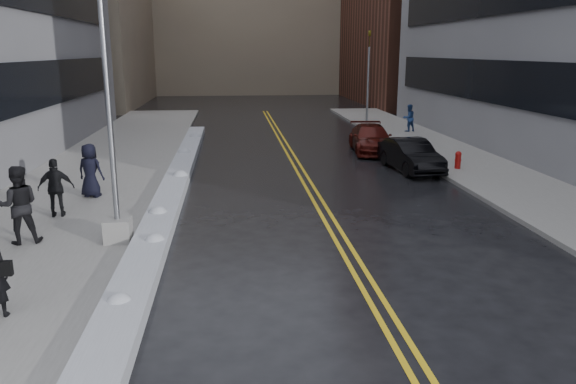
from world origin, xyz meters
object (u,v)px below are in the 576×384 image
object	(u,v)px
lamppost	(112,150)
pedestrian_c	(90,170)
fire_hydrant	(458,159)
pedestrian_east	(409,118)
pedestrian_b	(19,205)
pedestrian_d	(56,188)
traffic_signal	(368,75)
car_maroon	(371,139)
car_black	(410,155)

from	to	relation	value
lamppost	pedestrian_c	xyz separation A→B (m)	(-1.75, 4.75, -1.48)
fire_hydrant	pedestrian_east	size ratio (longest dim) A/B	0.45
pedestrian_b	pedestrian_east	bearing A→B (deg)	-145.94
fire_hydrant	pedestrian_d	world-z (taller)	pedestrian_d
traffic_signal	pedestrian_d	distance (m)	24.14
pedestrian_east	car_maroon	distance (m)	7.08
pedestrian_b	car_black	distance (m)	15.23
car_black	car_maroon	distance (m)	4.68
pedestrian_east	pedestrian_c	bearing A→B (deg)	25.50
pedestrian_b	car_black	xyz separation A→B (m)	(12.79, 8.24, -0.48)
pedestrian_b	pedestrian_east	world-z (taller)	pedestrian_b
fire_hydrant	car_maroon	distance (m)	5.58
pedestrian_d	traffic_signal	bearing A→B (deg)	-134.79
car_black	lamppost	bearing A→B (deg)	-147.23
lamppost	car_black	xyz separation A→B (m)	(10.38, 8.36, -1.86)
lamppost	pedestrian_c	bearing A→B (deg)	110.26
lamppost	pedestrian_c	distance (m)	5.28
fire_hydrant	pedestrian_b	bearing A→B (deg)	-151.84
pedestrian_c	car_black	distance (m)	12.66
fire_hydrant	traffic_signal	xyz separation A→B (m)	(-0.50, 14.00, 2.85)
fire_hydrant	lamppost	bearing A→B (deg)	-146.96
pedestrian_c	car_maroon	xyz separation A→B (m)	(11.61, 8.26, -0.38)
lamppost	fire_hydrant	size ratio (longest dim) A/B	10.45
pedestrian_east	car_maroon	xyz separation A→B (m)	(-3.80, -5.97, -0.29)
car_black	fire_hydrant	bearing A→B (deg)	-16.85
pedestrian_c	car_black	bearing A→B (deg)	-144.85
fire_hydrant	traffic_signal	size ratio (longest dim) A/B	0.12
pedestrian_b	pedestrian_c	distance (m)	4.68
pedestrian_east	pedestrian_b	bearing A→B (deg)	32.34
traffic_signal	car_maroon	size ratio (longest dim) A/B	1.30
lamppost	pedestrian_d	distance (m)	3.65
car_black	pedestrian_c	bearing A→B (deg)	-169.51
traffic_signal	pedestrian_east	size ratio (longest dim) A/B	3.69
pedestrian_b	pedestrian_c	world-z (taller)	pedestrian_b
fire_hydrant	car_maroon	world-z (taller)	car_maroon
lamppost	pedestrian_d	size ratio (longest dim) A/B	4.40
fire_hydrant	pedestrian_c	bearing A→B (deg)	-166.98
pedestrian_b	pedestrian_east	size ratio (longest dim) A/B	1.23
pedestrian_b	pedestrian_c	xyz separation A→B (m)	(0.66, 4.63, -0.10)
fire_hydrant	pedestrian_c	distance (m)	14.43
lamppost	car_black	size ratio (longest dim) A/B	1.86
traffic_signal	car_black	bearing A→B (deg)	-95.95
pedestrian_b	traffic_signal	bearing A→B (deg)	-138.52
traffic_signal	pedestrian_east	distance (m)	4.30
car_maroon	traffic_signal	bearing A→B (deg)	83.13
fire_hydrant	pedestrian_b	xyz separation A→B (m)	(-14.72, -7.88, 0.60)
lamppost	pedestrian_b	bearing A→B (deg)	177.07
pedestrian_c	traffic_signal	bearing A→B (deg)	-109.60
pedestrian_c	pedestrian_east	world-z (taller)	pedestrian_c
pedestrian_b	pedestrian_d	bearing A→B (deg)	-110.73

